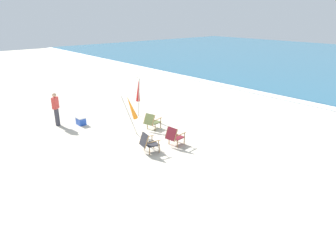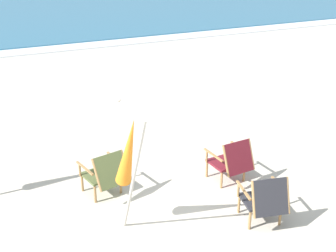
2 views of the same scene
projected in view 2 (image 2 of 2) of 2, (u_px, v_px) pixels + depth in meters
ground_plane at (161, 237)px, 6.56m from camera, size 80.00×80.00×0.00m
surf_band at (36, 50)px, 16.05m from camera, size 80.00×1.10×0.06m
beach_chair_front_right at (105, 173)px, 7.37m from camera, size 0.73×0.85×0.80m
beach_chair_far_center at (232, 160)px, 7.76m from camera, size 0.65×0.75×0.81m
beach_chair_front_left at (265, 199)px, 6.67m from camera, size 0.68×0.77×0.82m
umbrella_furled_orange at (129, 153)px, 6.08m from camera, size 0.28×0.87×1.99m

